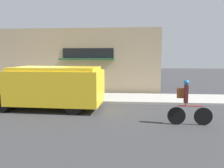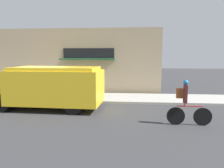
% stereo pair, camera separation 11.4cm
% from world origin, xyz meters
% --- Properties ---
extents(ground_plane, '(70.00, 70.00, 0.00)m').
position_xyz_m(ground_plane, '(0.00, 0.00, 0.00)').
color(ground_plane, '#38383A').
extents(sidewalk, '(28.00, 2.73, 0.13)m').
position_xyz_m(sidewalk, '(0.00, 1.36, 0.06)').
color(sidewalk, '#ADAAA3').
rests_on(sidewalk, ground_plane).
extents(storefront, '(13.35, 0.97, 4.39)m').
position_xyz_m(storefront, '(0.07, 3.09, 2.21)').
color(storefront, tan).
rests_on(storefront, ground_plane).
extents(school_bus, '(5.59, 2.77, 2.03)m').
position_xyz_m(school_bus, '(0.81, -1.34, 1.08)').
color(school_bus, yellow).
rests_on(school_bus, ground_plane).
extents(cyclist, '(1.64, 0.20, 1.69)m').
position_xyz_m(cyclist, '(6.78, -3.37, 0.80)').
color(cyclist, black).
rests_on(cyclist, ground_plane).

